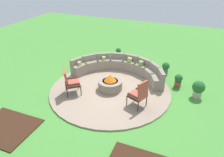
{
  "coord_description": "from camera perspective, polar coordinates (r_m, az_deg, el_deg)",
  "views": [
    {
      "loc": [
        2.88,
        -6.91,
        4.7
      ],
      "look_at": [
        0.0,
        0.2,
        0.45
      ],
      "focal_mm": 33.74,
      "sensor_mm": 36.0,
      "label": 1
    }
  ],
  "objects": [
    {
      "name": "ground_plane",
      "position": [
        8.84,
        -0.49,
        -3.14
      ],
      "size": [
        24.0,
        24.0,
        0.0
      ],
      "primitive_type": "plane",
      "color": "#478C38"
    },
    {
      "name": "potted_plant_1",
      "position": [
        10.32,
        14.35,
        2.96
      ],
      "size": [
        0.36,
        0.36,
        0.58
      ],
      "color": "#605B56",
      "rests_on": "ground_plane"
    },
    {
      "name": "lounge_chair_front_left",
      "position": [
        8.4,
        -11.3,
        -0.68
      ],
      "size": [
        0.8,
        0.83,
        1.12
      ],
      "rotation": [
        0.0,
        0.0,
        5.41
      ],
      "color": "#2D2319",
      "rests_on": "patio_circle"
    },
    {
      "name": "patio_circle",
      "position": [
        8.82,
        -0.49,
        -2.97
      ],
      "size": [
        4.98,
        4.98,
        0.06
      ],
      "primitive_type": "cylinder",
      "color": "gray",
      "rests_on": "ground_plane"
    },
    {
      "name": "mulch_bed_left",
      "position": [
        7.78,
        -26.73,
        -11.74
      ],
      "size": [
        1.86,
        1.5,
        0.04
      ],
      "primitive_type": "cube",
      "color": "#382114",
      "rests_on": "ground_plane"
    },
    {
      "name": "potted_plant_0",
      "position": [
        8.85,
        22.35,
        -2.52
      ],
      "size": [
        0.49,
        0.49,
        0.71
      ],
      "color": "#A89E8E",
      "rests_on": "ground_plane"
    },
    {
      "name": "lounge_chair_front_right",
      "position": [
        7.55,
        7.37,
        -4.09
      ],
      "size": [
        0.74,
        0.72,
        1.07
      ],
      "rotation": [
        0.0,
        0.0,
        7.47
      ],
      "color": "#2D2319",
      "rests_on": "patio_circle"
    },
    {
      "name": "curved_stone_bench",
      "position": [
        9.86,
        2.32,
        2.94
      ],
      "size": [
        4.29,
        1.94,
        0.76
      ],
      "color": "gray",
      "rests_on": "patio_circle"
    },
    {
      "name": "potted_plant_2",
      "position": [
        11.87,
        1.75,
        7.13
      ],
      "size": [
        0.29,
        0.29,
        0.53
      ],
      "color": "#605B56",
      "rests_on": "ground_plane"
    },
    {
      "name": "potted_plant_3",
      "position": [
        9.33,
        17.54,
        -0.42
      ],
      "size": [
        0.33,
        0.33,
        0.59
      ],
      "color": "brown",
      "rests_on": "ground_plane"
    },
    {
      "name": "fire_pit",
      "position": [
        8.67,
        -0.5,
        -1.37
      ],
      "size": [
        0.99,
        0.99,
        0.67
      ],
      "color": "gray",
      "rests_on": "patio_circle"
    }
  ]
}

